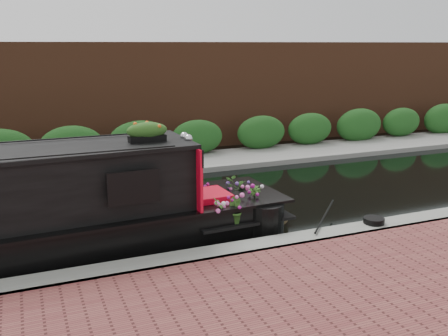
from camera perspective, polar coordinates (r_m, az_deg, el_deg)
name	(u,v)px	position (r m, az deg, el deg)	size (l,w,h in m)	color
ground	(188,207)	(12.42, -4.08, -4.50)	(80.00, 80.00, 0.00)	black
near_bank_coping	(244,259)	(9.55, 2.30, -10.34)	(40.00, 0.60, 0.50)	gray
far_bank_path	(147,169)	(16.31, -8.76, -0.12)	(40.00, 2.40, 0.34)	gray
far_hedge	(141,163)	(17.16, -9.48, 0.56)	(40.00, 1.10, 2.80)	#1C4B19
far_brick_wall	(128,151)	(19.16, -10.91, 1.91)	(40.00, 1.00, 8.00)	brown
rope_fender	(279,216)	(11.39, 6.26, -5.44)	(0.32, 0.32, 0.37)	brown
coiled_mooring_rope	(374,221)	(11.05, 16.76, -5.77)	(0.44, 0.44, 0.12)	black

